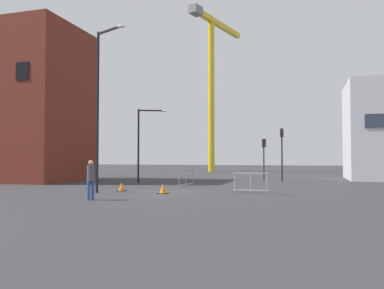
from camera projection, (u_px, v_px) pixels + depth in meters
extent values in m
plane|color=#333335|center=(166.00, 193.00, 20.74)|extent=(160.00, 160.00, 0.00)
cube|color=maroon|center=(25.00, 105.00, 31.67)|extent=(9.59, 7.29, 12.49)
cube|color=black|center=(22.00, 71.00, 27.40)|extent=(1.10, 0.06, 1.30)
cylinder|color=yellow|center=(211.00, 96.00, 53.37)|extent=(0.90, 0.90, 20.97)
cube|color=yellow|center=(219.00, 24.00, 55.62)|extent=(4.26, 12.44, 0.70)
cube|color=slate|center=(196.00, 10.00, 50.32)|extent=(1.66, 2.06, 1.10)
cylinder|color=black|center=(98.00, 112.00, 20.71)|extent=(0.14, 0.14, 8.78)
cube|color=black|center=(109.00, 30.00, 20.25)|extent=(1.81, 0.86, 0.10)
ellipsoid|color=silver|center=(121.00, 26.00, 19.63)|extent=(0.44, 0.24, 0.16)
cylinder|color=black|center=(138.00, 146.00, 28.80)|extent=(0.14, 0.14, 5.59)
cube|color=black|center=(151.00, 111.00, 29.00)|extent=(1.78, 0.82, 0.10)
ellipsoid|color=silver|center=(164.00, 111.00, 29.10)|extent=(0.44, 0.24, 0.16)
cylinder|color=#232326|center=(282.00, 159.00, 30.66)|extent=(0.12, 0.12, 3.57)
cube|color=#232326|center=(282.00, 133.00, 30.74)|extent=(0.27, 0.31, 0.70)
sphere|color=red|center=(281.00, 130.00, 30.58)|extent=(0.11, 0.11, 0.11)
sphere|color=#3C2905|center=(281.00, 133.00, 30.58)|extent=(0.11, 0.11, 0.11)
sphere|color=#07330F|center=(281.00, 135.00, 30.57)|extent=(0.11, 0.11, 0.11)
cylinder|color=#2D2D30|center=(264.00, 164.00, 32.55)|extent=(0.12, 0.12, 2.82)
cube|color=#2D2D30|center=(264.00, 143.00, 32.61)|extent=(0.34, 0.31, 0.70)
sphere|color=#390605|center=(266.00, 140.00, 32.62)|extent=(0.11, 0.11, 0.11)
sphere|color=#3C2905|center=(266.00, 143.00, 32.61)|extent=(0.11, 0.11, 0.11)
sphere|color=green|center=(266.00, 146.00, 32.60)|extent=(0.11, 0.11, 0.11)
cylinder|color=#33519E|center=(93.00, 190.00, 17.18)|extent=(0.14, 0.14, 0.85)
cylinder|color=#33519E|center=(88.00, 191.00, 17.06)|extent=(0.14, 0.14, 0.85)
cylinder|color=#4C4C51|center=(91.00, 173.00, 17.15)|extent=(0.34, 0.34, 0.71)
sphere|color=tan|center=(91.00, 163.00, 17.16)|extent=(0.23, 0.23, 0.23)
cube|color=#B2B5BA|center=(251.00, 173.00, 21.17)|extent=(1.98, 0.08, 0.06)
cube|color=#B2B5BA|center=(251.00, 190.00, 21.13)|extent=(1.98, 0.08, 0.06)
cylinder|color=#B2B5BA|center=(235.00, 182.00, 21.41)|extent=(0.04, 0.04, 1.05)
cylinder|color=#B2B5BA|center=(251.00, 183.00, 21.15)|extent=(0.04, 0.04, 1.05)
cylinder|color=#B2B5BA|center=(267.00, 183.00, 20.89)|extent=(0.04, 0.04, 1.05)
cube|color=gray|center=(186.00, 170.00, 25.63)|extent=(0.37, 2.38, 0.06)
cube|color=gray|center=(186.00, 185.00, 25.60)|extent=(0.37, 2.38, 0.06)
cylinder|color=gray|center=(179.00, 179.00, 24.63)|extent=(0.04, 0.04, 1.05)
cylinder|color=gray|center=(186.00, 178.00, 25.61)|extent=(0.04, 0.04, 1.05)
cylinder|color=gray|center=(192.00, 177.00, 26.59)|extent=(0.04, 0.04, 1.05)
cube|color=black|center=(163.00, 193.00, 20.17)|extent=(0.52, 0.52, 0.03)
cone|color=orange|center=(163.00, 189.00, 20.18)|extent=(0.40, 0.40, 0.53)
cube|color=black|center=(121.00, 191.00, 21.78)|extent=(0.50, 0.50, 0.03)
cone|color=orange|center=(122.00, 187.00, 21.78)|extent=(0.38, 0.38, 0.50)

